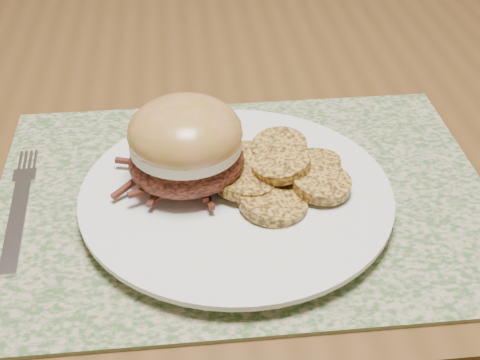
% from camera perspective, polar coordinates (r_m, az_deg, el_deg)
% --- Properties ---
extents(dining_table, '(1.50, 0.90, 0.75)m').
position_cam_1_polar(dining_table, '(0.93, 17.16, 5.49)').
color(dining_table, brown).
rests_on(dining_table, ground).
extents(placemat, '(0.45, 0.33, 0.00)m').
position_cam_1_polar(placemat, '(0.61, 0.33, -1.42)').
color(placemat, '#3D5E30').
rests_on(placemat, dining_table).
extents(dinner_plate, '(0.26, 0.26, 0.02)m').
position_cam_1_polar(dinner_plate, '(0.59, -0.33, -1.48)').
color(dinner_plate, silver).
rests_on(dinner_plate, placemat).
extents(pork_sandwich, '(0.13, 0.13, 0.08)m').
position_cam_1_polar(pork_sandwich, '(0.58, -4.66, 3.02)').
color(pork_sandwich, black).
rests_on(pork_sandwich, dinner_plate).
extents(roasted_potatoes, '(0.13, 0.14, 0.03)m').
position_cam_1_polar(roasted_potatoes, '(0.60, 3.28, 0.65)').
color(roasted_potatoes, '#AE8233').
rests_on(roasted_potatoes, dinner_plate).
extents(fork, '(0.02, 0.18, 0.00)m').
position_cam_1_polar(fork, '(0.63, -18.29, -2.07)').
color(fork, '#B6B6BD').
rests_on(fork, placemat).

